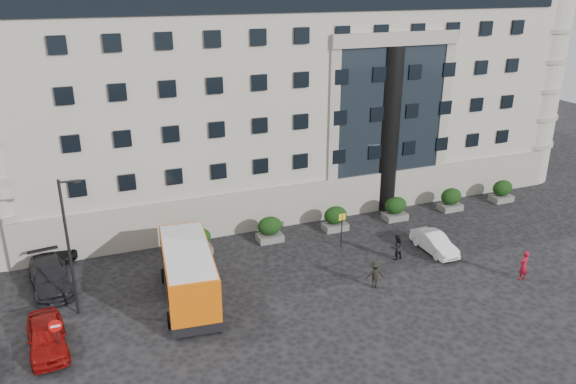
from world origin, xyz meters
name	(u,v)px	position (x,y,z in m)	size (l,w,h in m)	color
ground	(296,298)	(0.00, 0.00, 0.00)	(120.00, 120.00, 0.00)	black
civic_building	(265,80)	(6.00, 22.00, 9.00)	(44.00, 24.00, 18.00)	#A7A194
entrance_column	(388,130)	(12.00, 10.30, 6.50)	(1.80, 1.80, 13.00)	black
hedge_a	(198,241)	(-4.00, 7.80, 0.93)	(1.80, 1.26, 1.84)	#61615E
hedge_b	(270,229)	(1.20, 7.80, 0.93)	(1.80, 1.26, 1.84)	#61615E
hedge_c	(335,218)	(6.40, 7.80, 0.93)	(1.80, 1.26, 1.84)	#61615E
hedge_d	(396,208)	(11.60, 7.80, 0.93)	(1.80, 1.26, 1.84)	#61615E
hedge_e	(451,199)	(16.80, 7.80, 0.93)	(1.80, 1.26, 1.84)	#61615E
hedge_f	(502,191)	(22.00, 7.80, 0.93)	(1.80, 1.26, 1.84)	#61615E
street_lamp	(69,243)	(-11.94, 3.00, 4.37)	(1.16, 0.18, 8.00)	#262628
bus_stop_sign	(342,225)	(5.50, 5.00, 1.73)	(0.50, 0.08, 2.52)	#262628
no_entry_sign	(56,332)	(-13.00, -1.04, 1.65)	(0.64, 0.16, 2.32)	#262628
minibus	(188,273)	(-5.85, 2.10, 1.79)	(3.55, 8.04, 3.25)	#DF5D0A
red_truck	(68,208)	(-12.04, 16.20, 1.34)	(2.72, 5.07, 2.62)	#9A160B
parked_car_a	(47,336)	(-13.56, 0.11, 0.78)	(1.83, 4.56, 1.55)	maroon
parked_car_c	(50,276)	(-13.43, 6.59, 0.78)	(2.18, 5.36, 1.56)	black
parked_car_d	(55,244)	(-13.08, 11.34, 0.69)	(2.29, 4.97, 1.38)	black
white_taxi	(434,243)	(11.15, 2.05, 0.66)	(1.41, 4.03, 1.33)	silver
pedestrian_a	(524,265)	(14.00, -3.20, 0.97)	(0.71, 0.47, 1.95)	maroon
pedestrian_b	(397,247)	(8.12, 2.05, 0.88)	(0.85, 0.66, 1.75)	black
pedestrian_c	(375,274)	(4.94, -0.61, 0.87)	(1.13, 0.65, 1.75)	black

